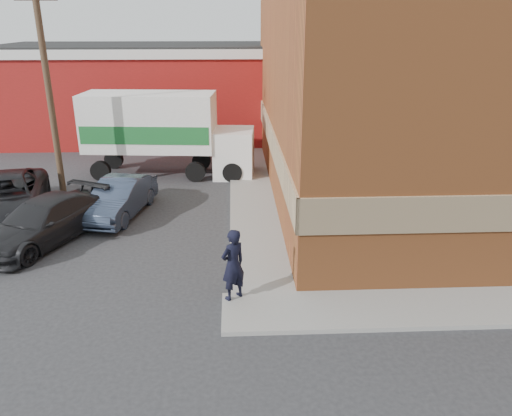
# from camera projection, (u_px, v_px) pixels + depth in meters

# --- Properties ---
(ground) EXTENTS (90.00, 90.00, 0.00)m
(ground) POSITION_uv_depth(u_px,v_px,m) (241.00, 297.00, 13.43)
(ground) COLOR #28282B
(ground) RESTS_ON ground
(brick_building) EXTENTS (14.25, 18.25, 9.36)m
(brick_building) POSITION_uv_depth(u_px,v_px,m) (442.00, 79.00, 20.54)
(brick_building) COLOR #9F5429
(brick_building) RESTS_ON ground
(sidewalk_west) EXTENTS (1.80, 18.00, 0.12)m
(sidewalk_west) POSITION_uv_depth(u_px,v_px,m) (251.00, 188.00, 21.84)
(sidewalk_west) COLOR gray
(sidewalk_west) RESTS_ON ground
(warehouse) EXTENTS (16.30, 8.30, 5.60)m
(warehouse) POSITION_uv_depth(u_px,v_px,m) (138.00, 91.00, 30.85)
(warehouse) COLOR maroon
(warehouse) RESTS_ON ground
(utility_pole) EXTENTS (2.00, 0.26, 9.00)m
(utility_pole) POSITION_uv_depth(u_px,v_px,m) (47.00, 80.00, 19.83)
(utility_pole) COLOR #4F3A27
(utility_pole) RESTS_ON ground
(man) EXTENTS (0.85, 0.80, 1.95)m
(man) POSITION_uv_depth(u_px,v_px,m) (233.00, 265.00, 12.80)
(man) COLOR black
(man) RESTS_ON sidewalk_south
(sedan) EXTENTS (2.34, 4.48, 1.41)m
(sedan) POSITION_uv_depth(u_px,v_px,m) (119.00, 198.00, 18.73)
(sedan) COLOR #323D53
(sedan) RESTS_ON ground
(suv_a) EXTENTS (4.07, 6.32, 1.62)m
(suv_a) POSITION_uv_depth(u_px,v_px,m) (5.00, 197.00, 18.47)
(suv_a) COLOR black
(suv_a) RESTS_ON ground
(suv_b) EXTENTS (3.96, 5.35, 1.44)m
(suv_b) POSITION_uv_depth(u_px,v_px,m) (43.00, 222.00, 16.50)
(suv_b) COLOR black
(suv_b) RESTS_ON ground
(box_truck) EXTENTS (7.97, 2.97, 3.85)m
(box_truck) POSITION_uv_depth(u_px,v_px,m) (166.00, 129.00, 23.18)
(box_truck) COLOR white
(box_truck) RESTS_ON ground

